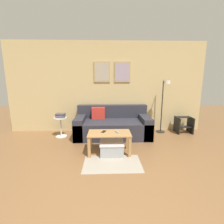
{
  "coord_description": "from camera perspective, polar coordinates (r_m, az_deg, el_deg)",
  "views": [
    {
      "loc": [
        -0.0,
        -1.31,
        1.52
      ],
      "look_at": [
        0.11,
        1.96,
        0.85
      ],
      "focal_mm": 26.0,
      "sensor_mm": 36.0,
      "label": 1
    }
  ],
  "objects": [
    {
      "name": "wall_back",
      "position": [
        4.73,
        -1.93,
        8.68
      ],
      "size": [
        5.6,
        0.09,
        2.55
      ],
      "color": "tan",
      "rests_on": "ground_plane"
    },
    {
      "name": "area_rug",
      "position": [
        3.11,
        0.16,
        -17.65
      ],
      "size": [
        1.05,
        0.66,
        0.01
      ],
      "primitive_type": "cube",
      "color": "#A39989",
      "rests_on": "ground_plane"
    },
    {
      "name": "couch",
      "position": [
        4.4,
        0.23,
        -4.81
      ],
      "size": [
        1.96,
        0.96,
        0.79
      ],
      "color": "#2D2D38",
      "rests_on": "ground_plane"
    },
    {
      "name": "coffee_table",
      "position": [
        3.38,
        -0.89,
        -8.8
      ],
      "size": [
        0.87,
        0.48,
        0.44
      ],
      "color": "#AD7F4C",
      "rests_on": "ground_plane"
    },
    {
      "name": "storage_bin",
      "position": [
        3.42,
        -0.06,
        -12.46
      ],
      "size": [
        0.48,
        0.45,
        0.25
      ],
      "color": "#9EA3A8",
      "rests_on": "ground_plane"
    },
    {
      "name": "floor_lamp",
      "position": [
        4.65,
        17.87,
        3.8
      ],
      "size": [
        0.24,
        0.47,
        1.48
      ],
      "color": "black",
      "rests_on": "ground_plane"
    },
    {
      "name": "side_table",
      "position": [
        4.52,
        -17.54,
        -4.47
      ],
      "size": [
        0.34,
        0.34,
        0.52
      ],
      "color": "white",
      "rests_on": "ground_plane"
    },
    {
      "name": "book_stack",
      "position": [
        4.45,
        -17.62,
        -1.11
      ],
      "size": [
        0.25,
        0.2,
        0.12
      ],
      "color": "#4C4C51",
      "rests_on": "side_table"
    },
    {
      "name": "remote_control",
      "position": [
        3.35,
        1.94,
        -7.06
      ],
      "size": [
        0.1,
        0.15,
        0.02
      ],
      "primitive_type": "cube",
      "rotation": [
        0.0,
        0.0,
        0.44
      ],
      "color": "#99999E",
      "rests_on": "coffee_table"
    },
    {
      "name": "cell_phone",
      "position": [
        3.41,
        -2.87,
        -6.88
      ],
      "size": [
        0.11,
        0.15,
        0.01
      ],
      "primitive_type": "cube",
      "rotation": [
        0.0,
        0.0,
        -0.37
      ],
      "color": "black",
      "rests_on": "coffee_table"
    },
    {
      "name": "step_stool",
      "position": [
        5.08,
        23.93,
        -3.98
      ],
      "size": [
        0.43,
        0.38,
        0.46
      ],
      "color": "black",
      "rests_on": "ground_plane"
    }
  ]
}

